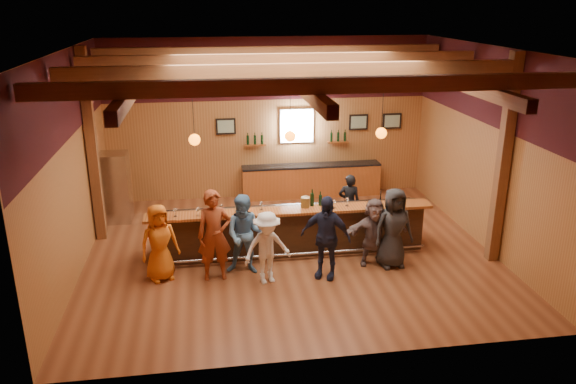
% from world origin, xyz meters
% --- Properties ---
extents(room, '(9.04, 9.00, 4.52)m').
position_xyz_m(room, '(0.00, 0.06, 3.21)').
color(room, brown).
rests_on(room, ground).
extents(bar_counter, '(6.30, 1.07, 1.11)m').
position_xyz_m(bar_counter, '(0.02, 0.15, 0.52)').
color(bar_counter, black).
rests_on(bar_counter, ground).
extents(back_bar_cabinet, '(4.00, 0.52, 0.95)m').
position_xyz_m(back_bar_cabinet, '(1.20, 3.72, 0.48)').
color(back_bar_cabinet, brown).
rests_on(back_bar_cabinet, ground).
extents(window, '(0.95, 0.09, 0.95)m').
position_xyz_m(window, '(0.80, 3.95, 2.05)').
color(window, silver).
rests_on(window, room).
extents(framed_pictures, '(5.35, 0.05, 0.45)m').
position_xyz_m(framed_pictures, '(1.67, 3.94, 2.10)').
color(framed_pictures, black).
rests_on(framed_pictures, room).
extents(wine_shelves, '(3.00, 0.18, 0.30)m').
position_xyz_m(wine_shelves, '(0.80, 3.88, 1.62)').
color(wine_shelves, brown).
rests_on(wine_shelves, room).
extents(pendant_lights, '(4.24, 0.24, 1.37)m').
position_xyz_m(pendant_lights, '(0.00, 0.00, 2.71)').
color(pendant_lights, black).
rests_on(pendant_lights, room).
extents(stainless_fridge, '(0.70, 0.70, 1.80)m').
position_xyz_m(stainless_fridge, '(-4.10, 2.60, 0.90)').
color(stainless_fridge, silver).
rests_on(stainless_fridge, ground).
extents(customer_orange, '(0.92, 0.77, 1.61)m').
position_xyz_m(customer_orange, '(-2.80, -0.84, 0.81)').
color(customer_orange, '#CB5C13').
rests_on(customer_orange, ground).
extents(customer_redvest, '(0.72, 0.49, 1.90)m').
position_xyz_m(customer_redvest, '(-1.69, -0.97, 0.95)').
color(customer_redvest, maroon).
rests_on(customer_redvest, ground).
extents(customer_denim, '(0.95, 0.81, 1.71)m').
position_xyz_m(customer_denim, '(-1.06, -0.82, 0.85)').
color(customer_denim, '#5480A8').
rests_on(customer_denim, ground).
extents(customer_white, '(1.09, 0.80, 1.52)m').
position_xyz_m(customer_white, '(-0.66, -1.32, 0.76)').
color(customer_white, silver).
rests_on(customer_white, ground).
extents(customer_navy, '(1.12, 0.85, 1.77)m').
position_xyz_m(customer_navy, '(0.54, -1.25, 0.88)').
color(customer_navy, '#1C2038').
rests_on(customer_navy, ground).
extents(customer_brown, '(1.40, 0.48, 1.49)m').
position_xyz_m(customer_brown, '(1.68, -0.83, 0.75)').
color(customer_brown, '#665251').
rests_on(customer_brown, ground).
extents(customer_dark, '(0.91, 0.64, 1.75)m').
position_xyz_m(customer_dark, '(2.06, -0.97, 0.87)').
color(customer_dark, '#262628').
rests_on(customer_dark, ground).
extents(bartender, '(0.60, 0.47, 1.46)m').
position_xyz_m(bartender, '(1.62, 1.03, 0.73)').
color(bartender, black).
rests_on(bartender, ground).
extents(ice_bucket, '(0.21, 0.21, 0.23)m').
position_xyz_m(ice_bucket, '(0.33, -0.07, 1.22)').
color(ice_bucket, brown).
rests_on(ice_bucket, bar_counter).
extents(bottle_a, '(0.08, 0.08, 0.39)m').
position_xyz_m(bottle_a, '(0.49, -0.02, 1.26)').
color(bottle_a, black).
rests_on(bottle_a, bar_counter).
extents(bottle_b, '(0.07, 0.07, 0.33)m').
position_xyz_m(bottle_b, '(0.68, -0.02, 1.24)').
color(bottle_b, black).
rests_on(bottle_b, bar_counter).
extents(glass_a, '(0.08, 0.08, 0.18)m').
position_xyz_m(glass_a, '(-2.48, -0.21, 1.24)').
color(glass_a, silver).
rests_on(glass_a, bar_counter).
extents(glass_b, '(0.08, 0.08, 0.19)m').
position_xyz_m(glass_b, '(-2.01, -0.25, 1.24)').
color(glass_b, silver).
rests_on(glass_b, bar_counter).
extents(glass_c, '(0.08, 0.08, 0.18)m').
position_xyz_m(glass_c, '(-1.51, -0.11, 1.24)').
color(glass_c, silver).
rests_on(glass_c, bar_counter).
extents(glass_d, '(0.08, 0.08, 0.18)m').
position_xyz_m(glass_d, '(-0.98, -0.19, 1.24)').
color(glass_d, silver).
rests_on(glass_d, bar_counter).
extents(glass_e, '(0.08, 0.08, 0.19)m').
position_xyz_m(glass_e, '(-0.65, -0.09, 1.24)').
color(glass_e, silver).
rests_on(glass_e, bar_counter).
extents(glass_f, '(0.08, 0.08, 0.19)m').
position_xyz_m(glass_f, '(0.94, -0.22, 1.24)').
color(glass_f, silver).
rests_on(glass_f, bar_counter).
extents(glass_g, '(0.09, 0.09, 0.20)m').
position_xyz_m(glass_g, '(1.26, -0.14, 1.25)').
color(glass_g, silver).
rests_on(glass_g, bar_counter).
extents(glass_h, '(0.09, 0.09, 0.19)m').
position_xyz_m(glass_h, '(2.14, -0.23, 1.25)').
color(glass_h, silver).
rests_on(glass_h, bar_counter).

